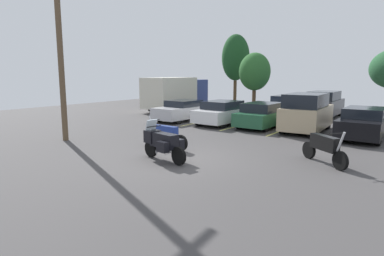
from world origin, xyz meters
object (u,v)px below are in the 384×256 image
(motorcycle_second, at_px, (324,147))
(car_black, at_px, (364,123))
(motorcycle_third, at_px, (165,135))
(car_tan, at_px, (307,113))
(utility_pole, at_px, (59,33))
(box_truck, at_px, (176,93))
(car_far_charcoal, at_px, (325,104))
(car_silver, at_px, (185,110))
(motorcycle_touring, at_px, (162,142))
(car_green, at_px, (264,115))
(car_white, at_px, (223,113))
(car_far_blue, at_px, (287,105))

(motorcycle_second, height_order, car_black, car_black)
(motorcycle_third, distance_m, car_tan, 8.19)
(car_tan, bearing_deg, motorcycle_second, -67.51)
(motorcycle_third, height_order, utility_pole, utility_pole)
(car_black, xyz_separation_m, box_truck, (-14.79, 3.93, 0.78))
(box_truck, bearing_deg, car_far_charcoal, 14.72)
(car_silver, distance_m, car_tan, 7.92)
(car_black, distance_m, car_far_charcoal, 7.76)
(motorcycle_touring, bearing_deg, car_green, 91.28)
(motorcycle_third, xyz_separation_m, car_green, (1.02, 7.49, 0.15))
(car_far_charcoal, height_order, utility_pole, utility_pole)
(car_green, xyz_separation_m, car_black, (5.24, -0.15, 0.02))
(motorcycle_second, height_order, box_truck, box_truck)
(motorcycle_third, bearing_deg, utility_pole, -162.73)
(motorcycle_second, distance_m, car_white, 9.48)
(car_far_blue, relative_size, car_far_charcoal, 1.11)
(box_truck, bearing_deg, motorcycle_third, -52.90)
(utility_pole, bearing_deg, car_white, 69.07)
(car_black, bearing_deg, car_silver, -178.81)
(box_truck, bearing_deg, motorcycle_second, -34.41)
(motorcycle_touring, height_order, utility_pole, utility_pole)
(car_white, height_order, car_tan, car_tan)
(car_silver, height_order, car_tan, car_tan)
(motorcycle_third, bearing_deg, car_black, 49.57)
(motorcycle_touring, xyz_separation_m, motorcycle_second, (4.77, 2.88, -0.07))
(car_green, relative_size, utility_pole, 0.47)
(motorcycle_third, bearing_deg, car_white, 101.67)
(car_white, xyz_separation_m, car_tan, (4.96, 0.22, 0.31))
(motorcycle_second, relative_size, box_truck, 0.28)
(car_white, distance_m, car_green, 2.52)
(motorcycle_third, distance_m, car_far_blue, 14.18)
(car_silver, distance_m, car_far_blue, 8.29)
(utility_pole, bearing_deg, motorcycle_touring, -0.52)
(car_far_charcoal, xyz_separation_m, utility_pole, (-7.42, -15.70, 3.89))
(car_far_blue, bearing_deg, car_white, -101.46)
(motorcycle_touring, bearing_deg, utility_pole, 179.48)
(car_black, height_order, car_far_charcoal, car_far_charcoal)
(utility_pole, bearing_deg, motorcycle_second, 14.67)
(car_silver, xyz_separation_m, box_truck, (-4.10, 4.15, 0.84))
(car_silver, xyz_separation_m, car_white, (2.95, 0.05, 0.05))
(motorcycle_second, bearing_deg, car_green, 128.90)
(car_black, bearing_deg, car_far_blue, 132.80)
(car_tan, bearing_deg, car_green, 177.68)
(car_silver, xyz_separation_m, car_black, (10.69, 0.22, 0.06))
(car_silver, bearing_deg, car_far_blue, 58.23)
(car_tan, bearing_deg, motorcycle_third, -115.20)
(box_truck, bearing_deg, car_silver, -45.34)
(motorcycle_second, xyz_separation_m, box_truck, (-14.52, 9.94, 0.91))
(motorcycle_third, distance_m, car_far_charcoal, 14.45)
(car_tan, bearing_deg, car_far_charcoal, 97.11)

